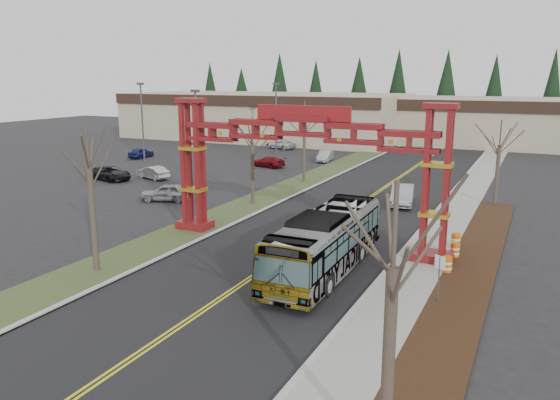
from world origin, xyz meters
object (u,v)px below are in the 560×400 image
Objects in this scene: bare_tree_median_mid at (252,143)px; street_sign at (439,269)px; parked_car_far_a at (325,156)px; barrel_south at (447,265)px; gateway_arch at (302,149)px; parked_car_near_a at (167,192)px; retail_building_west at (267,116)px; bare_tree_median_far at (304,127)px; barrel_north at (456,242)px; light_pole_mid at (142,116)px; bare_tree_median_near at (89,167)px; silver_sedan at (402,195)px; parked_car_near_c at (110,173)px; light_pole_near at (196,130)px; barrel_mid at (455,251)px; retail_building_east at (522,122)px; bare_tree_right_far at (500,146)px; light_pole_far at (276,113)px; bare_tree_right_near at (393,269)px; parked_car_far_b at (280,144)px; transit_bus at (326,242)px; parked_car_mid_b at (141,153)px; parked_car_mid_a at (268,162)px.

bare_tree_median_mid is 3.06× the size of street_sign.
parked_car_far_a is 4.30× the size of barrel_south.
parked_car_near_a is at bearing 157.48° from gateway_arch.
retail_building_west reaches higher than barrel_south.
street_sign is (17.33, -24.73, -3.80)m from bare_tree_median_far.
gateway_arch is 10.83m from barrel_north.
light_pole_mid is 9.37× the size of barrel_north.
bare_tree_median_near is 0.83× the size of light_pole_mid.
retail_building_west reaches higher than silver_sedan.
parked_car_near_c is at bearing 173.33° from silver_sedan.
silver_sedan is at bearing -50.71° from retail_building_west.
barrel_mid is (26.05, -12.42, -4.78)m from light_pole_near.
parked_car_near_c reaches higher than barrel_north.
barrel_south is (-0.92, -63.45, -3.03)m from retail_building_east.
bare_tree_right_far is (40.00, -37.50, 1.14)m from retail_building_west.
retail_building_west is at bearing 107.92° from light_pole_near.
light_pole_far is at bearing 148.34° from parked_car_far_a.
bare_tree_right_near is at bearing -61.26° from light_pole_far.
bare_tree_median_far is 7.89× the size of barrel_south.
street_sign is at bearing -86.62° from barrel_south.
bare_tree_median_far reaches higher than parked_car_far_b.
light_pole_mid is (-23.31, 4.10, 0.07)m from bare_tree_median_far.
street_sign is (-0.67, -22.18, -3.24)m from bare_tree_right_far.
parked_car_near_c is at bearing 150.99° from transit_bus.
light_pole_far reaches higher than bare_tree_median_near.
bare_tree_right_near reaches higher than bare_tree_median_mid.
parked_car_far_b is 0.53× the size of light_pole_near.
parked_car_mid_b is (-7.36, 13.73, -0.03)m from parked_car_near_c.
barrel_mid is (5.94, -12.21, -0.34)m from silver_sedan.
bare_tree_median_near is 20.74m from barrel_mid.
silver_sedan is at bearing -26.47° from bare_tree_median_far.
parked_car_mid_a is at bearing 113.07° from bare_tree_median_mid.
light_pole_far is at bearing 118.33° from transit_bus.
parked_car_mid_b is 31.09m from bare_tree_median_mid.
parked_car_near_a is 0.58× the size of bare_tree_median_far.
bare_tree_right_far is 3.00× the size of street_sign.
bare_tree_median_mid is 18.28m from barrel_north.
bare_tree_right_far is (10.00, 16.45, -1.08)m from gateway_arch.
barrel_mid is at bearing 40.57° from transit_bus.
bare_tree_right_near reaches higher than parked_car_mid_a.
bare_tree_right_near is (36.30, -29.19, 4.96)m from parked_car_near_c.
light_pole_mid is 10.00× the size of barrel_mid.
parked_car_far_b is at bearing 141.52° from bare_tree_right_far.
bare_tree_median_far is (-8.00, 19.00, -0.51)m from gateway_arch.
transit_bus is at bearing 46.38° from parked_car_mid_a.
street_sign is at bearing -31.55° from gateway_arch.
transit_bus is at bearing -60.25° from retail_building_west.
street_sign is (17.33, -14.07, -3.36)m from bare_tree_median_mid.
parked_car_mid_b is 0.56× the size of bare_tree_median_mid.
parked_car_near_c is 15.58m from parked_car_mid_b.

